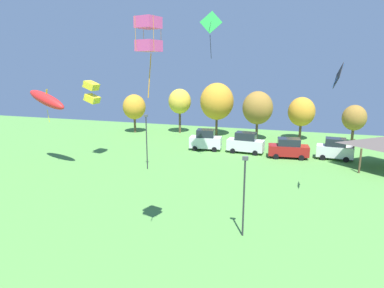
{
  "coord_description": "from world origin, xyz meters",
  "views": [
    {
      "loc": [
        4.07,
        1.63,
        11.04
      ],
      "look_at": [
        -0.24,
        15.93,
        7.5
      ],
      "focal_mm": 32.0,
      "sensor_mm": 36.0,
      "label": 1
    }
  ],
  "objects_px": {
    "parked_car_third_from_left": "(288,148)",
    "treeline_tree_0": "(134,107)",
    "treeline_tree_1": "(180,101)",
    "light_post_0": "(147,139)",
    "kite_flying_5": "(338,76)",
    "treeline_tree_2": "(217,102)",
    "kite_flying_1": "(148,34)",
    "light_post_1": "(244,191)",
    "kite_flying_2": "(211,24)",
    "kite_flying_3": "(92,92)",
    "parked_car_second_from_left": "(246,143)",
    "treeline_tree_4": "(302,112)",
    "parked_car_rightmost_in_row": "(335,149)",
    "kite_flying_0": "(47,100)",
    "treeline_tree_5": "(354,118)",
    "treeline_tree_3": "(258,108)",
    "parked_car_leftmost": "(206,140)"
  },
  "relations": [
    {
      "from": "kite_flying_3",
      "to": "treeline_tree_0",
      "type": "xyz_separation_m",
      "value": [
        -2.57,
        15.73,
        -3.67
      ]
    },
    {
      "from": "treeline_tree_1",
      "to": "kite_flying_3",
      "type": "bearing_deg",
      "value": -104.45
    },
    {
      "from": "kite_flying_0",
      "to": "parked_car_third_from_left",
      "type": "height_order",
      "value": "kite_flying_0"
    },
    {
      "from": "light_post_0",
      "to": "treeline_tree_5",
      "type": "distance_m",
      "value": 29.4
    },
    {
      "from": "kite_flying_3",
      "to": "parked_car_third_from_left",
      "type": "height_order",
      "value": "kite_flying_3"
    },
    {
      "from": "light_post_0",
      "to": "treeline_tree_4",
      "type": "xyz_separation_m",
      "value": [
        15.67,
        19.73,
        0.82
      ]
    },
    {
      "from": "kite_flying_3",
      "to": "treeline_tree_1",
      "type": "height_order",
      "value": "kite_flying_3"
    },
    {
      "from": "kite_flying_2",
      "to": "parked_car_rightmost_in_row",
      "type": "height_order",
      "value": "kite_flying_2"
    },
    {
      "from": "kite_flying_5",
      "to": "treeline_tree_2",
      "type": "distance_m",
      "value": 28.56
    },
    {
      "from": "parked_car_second_from_left",
      "to": "kite_flying_3",
      "type": "bearing_deg",
      "value": -149.94
    },
    {
      "from": "treeline_tree_5",
      "to": "treeline_tree_2",
      "type": "bearing_deg",
      "value": 178.81
    },
    {
      "from": "kite_flying_5",
      "to": "treeline_tree_0",
      "type": "height_order",
      "value": "kite_flying_5"
    },
    {
      "from": "treeline_tree_2",
      "to": "treeline_tree_4",
      "type": "height_order",
      "value": "treeline_tree_2"
    },
    {
      "from": "kite_flying_0",
      "to": "treeline_tree_2",
      "type": "relative_size",
      "value": 0.71
    },
    {
      "from": "kite_flying_1",
      "to": "light_post_1",
      "type": "xyz_separation_m",
      "value": [
        4.7,
        3.64,
        -9.39
      ]
    },
    {
      "from": "kite_flying_0",
      "to": "kite_flying_2",
      "type": "xyz_separation_m",
      "value": [
        16.79,
        4.38,
        7.57
      ]
    },
    {
      "from": "kite_flying_0",
      "to": "treeline_tree_4",
      "type": "distance_m",
      "value": 34.09
    },
    {
      "from": "parked_car_third_from_left",
      "to": "treeline_tree_0",
      "type": "relative_size",
      "value": 0.78
    },
    {
      "from": "kite_flying_3",
      "to": "light_post_0",
      "type": "height_order",
      "value": "kite_flying_3"
    },
    {
      "from": "kite_flying_0",
      "to": "light_post_0",
      "type": "xyz_separation_m",
      "value": [
        10.64,
        1.73,
        -3.93
      ]
    },
    {
      "from": "treeline_tree_0",
      "to": "treeline_tree_5",
      "type": "height_order",
      "value": "treeline_tree_0"
    },
    {
      "from": "treeline_tree_1",
      "to": "treeline_tree_5",
      "type": "distance_m",
      "value": 25.63
    },
    {
      "from": "kite_flying_1",
      "to": "parked_car_rightmost_in_row",
      "type": "height_order",
      "value": "kite_flying_1"
    },
    {
      "from": "kite_flying_2",
      "to": "treeline_tree_3",
      "type": "bearing_deg",
      "value": 77.19
    },
    {
      "from": "treeline_tree_2",
      "to": "parked_car_third_from_left",
      "type": "bearing_deg",
      "value": -42.71
    },
    {
      "from": "treeline_tree_4",
      "to": "kite_flying_2",
      "type": "bearing_deg",
      "value": -119.14
    },
    {
      "from": "kite_flying_2",
      "to": "treeline_tree_4",
      "type": "height_order",
      "value": "kite_flying_2"
    },
    {
      "from": "treeline_tree_5",
      "to": "kite_flying_1",
      "type": "bearing_deg",
      "value": -114.32
    },
    {
      "from": "kite_flying_5",
      "to": "treeline_tree_0",
      "type": "distance_m",
      "value": 36.25
    },
    {
      "from": "kite_flying_3",
      "to": "treeline_tree_3",
      "type": "height_order",
      "value": "kite_flying_3"
    },
    {
      "from": "kite_flying_0",
      "to": "treeline_tree_1",
      "type": "distance_m",
      "value": 22.75
    },
    {
      "from": "treeline_tree_2",
      "to": "kite_flying_2",
      "type": "bearing_deg",
      "value": -79.85
    },
    {
      "from": "parked_car_rightmost_in_row",
      "to": "parked_car_second_from_left",
      "type": "bearing_deg",
      "value": -175.17
    },
    {
      "from": "treeline_tree_0",
      "to": "treeline_tree_5",
      "type": "xyz_separation_m",
      "value": [
        32.68,
        1.08,
        -0.45
      ]
    },
    {
      "from": "kite_flying_3",
      "to": "light_post_0",
      "type": "distance_m",
      "value": 8.97
    },
    {
      "from": "kite_flying_5",
      "to": "light_post_1",
      "type": "relative_size",
      "value": 0.37
    },
    {
      "from": "treeline_tree_2",
      "to": "treeline_tree_3",
      "type": "height_order",
      "value": "treeline_tree_2"
    },
    {
      "from": "light_post_0",
      "to": "parked_car_rightmost_in_row",
      "type": "bearing_deg",
      "value": 26.59
    },
    {
      "from": "treeline_tree_1",
      "to": "light_post_0",
      "type": "bearing_deg",
      "value": -81.38
    },
    {
      "from": "kite_flying_2",
      "to": "treeline_tree_3",
      "type": "relative_size",
      "value": 0.64
    },
    {
      "from": "kite_flying_1",
      "to": "treeline_tree_1",
      "type": "xyz_separation_m",
      "value": [
        -10.2,
        34.8,
        -7.4
      ]
    },
    {
      "from": "light_post_0",
      "to": "treeline_tree_0",
      "type": "relative_size",
      "value": 0.95
    },
    {
      "from": "parked_car_second_from_left",
      "to": "treeline_tree_4",
      "type": "distance_m",
      "value": 12.28
    },
    {
      "from": "light_post_1",
      "to": "treeline_tree_2",
      "type": "relative_size",
      "value": 0.66
    },
    {
      "from": "parked_car_third_from_left",
      "to": "parked_car_rightmost_in_row",
      "type": "relative_size",
      "value": 1.15
    },
    {
      "from": "light_post_1",
      "to": "treeline_tree_3",
      "type": "relative_size",
      "value": 0.75
    },
    {
      "from": "treeline_tree_4",
      "to": "treeline_tree_5",
      "type": "bearing_deg",
      "value": -7.72
    },
    {
      "from": "treeline_tree_3",
      "to": "treeline_tree_5",
      "type": "height_order",
      "value": "treeline_tree_3"
    },
    {
      "from": "parked_car_leftmost",
      "to": "parked_car_third_from_left",
      "type": "bearing_deg",
      "value": -11.42
    },
    {
      "from": "parked_car_second_from_left",
      "to": "treeline_tree_4",
      "type": "relative_size",
      "value": 0.74
    }
  ]
}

